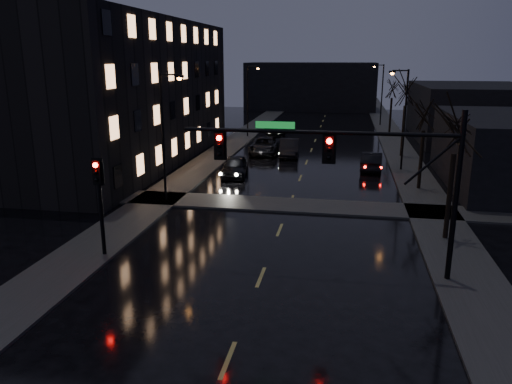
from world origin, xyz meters
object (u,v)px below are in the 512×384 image
at_px(oncoming_car_c, 265,146).
at_px(lead_car, 372,161).
at_px(oncoming_car_a, 235,166).
at_px(oncoming_car_d, 276,129).
at_px(oncoming_car_b, 289,148).

distance_m(oncoming_car_c, lead_car, 11.07).
bearing_deg(oncoming_car_a, oncoming_car_d, 83.22).
xyz_separation_m(oncoming_car_c, oncoming_car_d, (-0.56, 12.06, -0.07)).
relative_size(oncoming_car_a, oncoming_car_c, 0.81).
bearing_deg(lead_car, oncoming_car_b, -27.93).
bearing_deg(lead_car, oncoming_car_d, -54.69).
relative_size(oncoming_car_c, lead_car, 1.23).
distance_m(oncoming_car_b, lead_car, 8.63).
height_order(oncoming_car_d, lead_car, lead_car).
distance_m(oncoming_car_a, oncoming_car_c, 9.49).
relative_size(oncoming_car_a, lead_car, 1.00).
xyz_separation_m(oncoming_car_c, lead_car, (9.66, -5.39, -0.03)).
bearing_deg(oncoming_car_a, oncoming_car_c, 78.95).
height_order(oncoming_car_b, oncoming_car_c, oncoming_car_b).
bearing_deg(oncoming_car_b, lead_car, -36.92).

